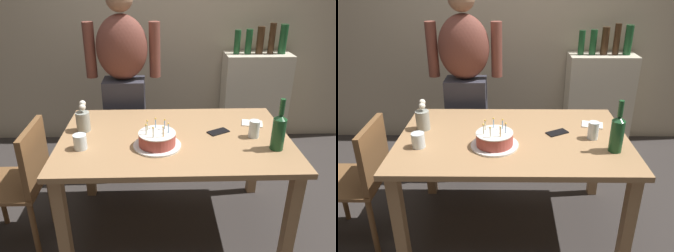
% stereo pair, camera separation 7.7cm
% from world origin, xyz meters
% --- Properties ---
extents(ground_plane, '(10.00, 10.00, 0.00)m').
position_xyz_m(ground_plane, '(0.00, 0.00, 0.00)').
color(ground_plane, '#332D2B').
extents(back_wall, '(5.20, 0.10, 2.60)m').
position_xyz_m(back_wall, '(0.00, 1.55, 1.30)').
color(back_wall, tan).
rests_on(back_wall, ground_plane).
extents(dining_table, '(1.50, 0.96, 0.74)m').
position_xyz_m(dining_table, '(0.00, 0.00, 0.64)').
color(dining_table, '#A37A51').
rests_on(dining_table, ground_plane).
extents(birthday_cake, '(0.30, 0.30, 0.16)m').
position_xyz_m(birthday_cake, '(-0.12, -0.13, 0.78)').
color(birthday_cake, white).
rests_on(birthday_cake, dining_table).
extents(water_glass_near, '(0.07, 0.07, 0.12)m').
position_xyz_m(water_glass_near, '(0.52, -0.02, 0.80)').
color(water_glass_near, silver).
rests_on(water_glass_near, dining_table).
extents(water_glass_far, '(0.08, 0.08, 0.09)m').
position_xyz_m(water_glass_far, '(-0.59, -0.15, 0.79)').
color(water_glass_far, silver).
rests_on(water_glass_far, dining_table).
extents(wine_bottle, '(0.08, 0.08, 0.32)m').
position_xyz_m(wine_bottle, '(0.61, -0.19, 0.86)').
color(wine_bottle, '#194723').
rests_on(wine_bottle, dining_table).
extents(cell_phone, '(0.16, 0.13, 0.01)m').
position_xyz_m(cell_phone, '(0.30, 0.05, 0.74)').
color(cell_phone, black).
rests_on(cell_phone, dining_table).
extents(napkin_stack, '(0.17, 0.14, 0.01)m').
position_xyz_m(napkin_stack, '(0.56, 0.18, 0.74)').
color(napkin_stack, white).
rests_on(napkin_stack, dining_table).
extents(flower_vase, '(0.09, 0.09, 0.21)m').
position_xyz_m(flower_vase, '(-0.62, 0.11, 0.82)').
color(flower_vase, '#999E93').
rests_on(flower_vase, dining_table).
extents(person_man_bearded, '(0.61, 0.27, 1.66)m').
position_xyz_m(person_man_bearded, '(-0.39, 0.70, 0.87)').
color(person_man_bearded, '#33333D').
rests_on(person_man_bearded, ground_plane).
extents(dining_chair, '(0.42, 0.42, 0.87)m').
position_xyz_m(dining_chair, '(-0.99, -0.12, 0.52)').
color(dining_chair, brown).
rests_on(dining_chair, ground_plane).
extents(shelf_cabinet, '(0.66, 0.30, 1.28)m').
position_xyz_m(shelf_cabinet, '(0.90, 1.33, 0.51)').
color(shelf_cabinet, beige).
rests_on(shelf_cabinet, ground_plane).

